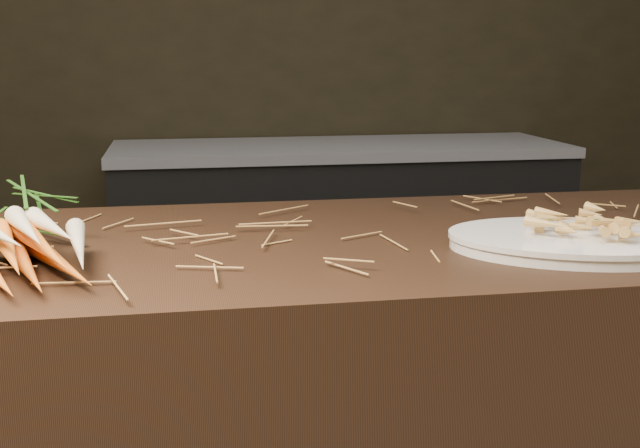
{
  "coord_description": "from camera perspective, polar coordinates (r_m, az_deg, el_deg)",
  "views": [
    {
      "loc": [
        -0.35,
        -0.99,
        1.21
      ],
      "look_at": [
        -0.15,
        0.14,
        0.96
      ],
      "focal_mm": 45.0,
      "sensor_mm": 36.0,
      "label": 1
    }
  ],
  "objects": [
    {
      "name": "root_veg_bunch",
      "position": [
        1.3,
        -21.11,
        -0.29
      ],
      "size": [
        0.31,
        0.52,
        0.09
      ],
      "rotation": [
        0.0,
        0.0,
        0.33
      ],
      "color": "#D95622",
      "rests_on": "main_counter"
    },
    {
      "name": "straw_bedding",
      "position": [
        1.37,
        4.9,
        -0.46
      ],
      "size": [
        1.4,
        0.6,
        0.02
      ],
      "primitive_type": null,
      "color": "#AC7B3D",
      "rests_on": "main_counter"
    },
    {
      "name": "back_counter",
      "position": [
        3.33,
        1.37,
        -1.46
      ],
      "size": [
        1.82,
        0.62,
        0.84
      ],
      "color": "black",
      "rests_on": "ground"
    },
    {
      "name": "serving_platter",
      "position": [
        1.33,
        17.74,
        -1.32
      ],
      "size": [
        0.45,
        0.36,
        0.02
      ],
      "primitive_type": null,
      "rotation": [
        0.0,
        0.0,
        -0.28
      ],
      "color": "white",
      "rests_on": "main_counter"
    },
    {
      "name": "roasted_veg_heap",
      "position": [
        1.32,
        17.84,
        0.05
      ],
      "size": [
        0.23,
        0.19,
        0.04
      ],
      "primitive_type": null,
      "rotation": [
        0.0,
        0.0,
        -0.28
      ],
      "color": "gold",
      "rests_on": "serving_platter"
    }
  ]
}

